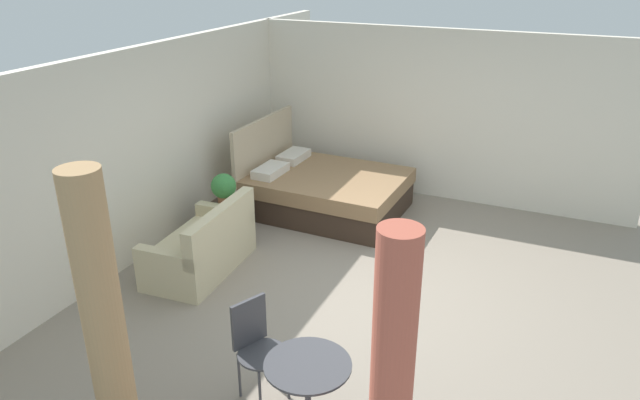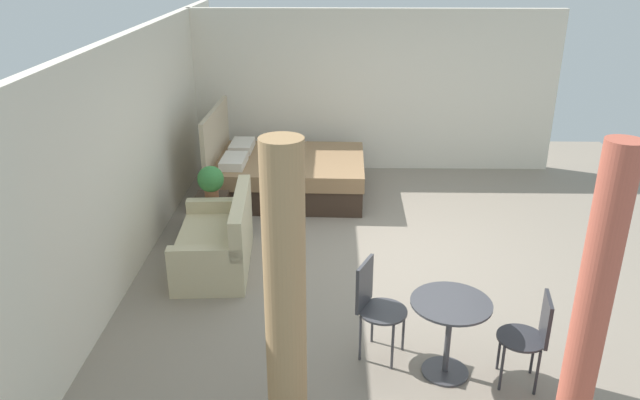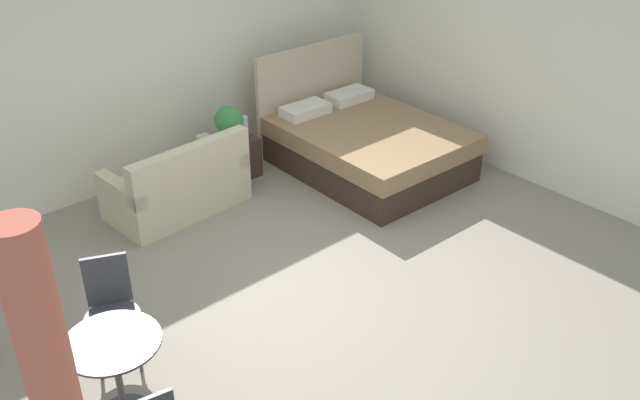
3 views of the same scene
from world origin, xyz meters
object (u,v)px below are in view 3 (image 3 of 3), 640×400
Objects in this scene: bed at (365,144)px; cafe_chair_near_window at (110,302)px; potted_plant at (229,122)px; vase at (244,126)px; balcony_table at (116,365)px; nightstand at (237,157)px; couch at (179,187)px.

bed is 3.92m from cafe_chair_near_window.
potted_plant reaches higher than cafe_chair_near_window.
vase reaches higher than balcony_table.
bed is 5.06× the size of potted_plant.
bed is at bearing -33.97° from nightstand.
couch is at bearing 164.69° from bed.
cafe_chair_near_window is at bearing 65.74° from balcony_table.
couch is 3.40× the size of potted_plant.
vase is 3.25m from cafe_chair_near_window.
cafe_chair_near_window is (0.27, 0.61, 0.05)m from balcony_table.
bed reaches higher than potted_plant.
cafe_chair_near_window is (-2.42, -1.86, -0.19)m from potted_plant.
cafe_chair_near_window is at bearing -133.94° from couch.
potted_plant is at bearing 14.17° from couch.
potted_plant is (0.83, 0.21, 0.44)m from couch.
potted_plant is at bearing 37.52° from cafe_chair_near_window.
balcony_table is (-2.69, -2.46, -0.23)m from potted_plant.
vase is at bearing 35.62° from cafe_chair_near_window.
bed is 4.37m from balcony_table.
cafe_chair_near_window is at bearing -164.44° from bed.
nightstand is at bearing 178.25° from vase.
couch is at bearing 50.46° from balcony_table.
potted_plant is 0.26m from vase.
couch is (-2.18, 0.60, -0.03)m from bed.
potted_plant is 1.82× the size of vase.
vase is at bearing 13.01° from couch.
bed reaches higher than vase.
bed reaches higher than cafe_chair_near_window.
nightstand is at bearing 41.85° from balcony_table.
cafe_chair_near_window is (-1.59, -1.65, 0.25)m from couch.
couch is at bearing 46.06° from cafe_chair_near_window.
bed is at bearing -36.57° from vase.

